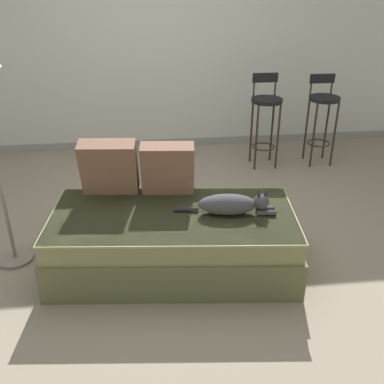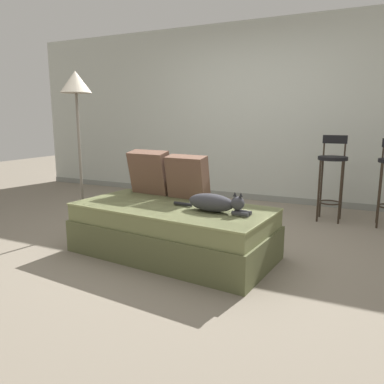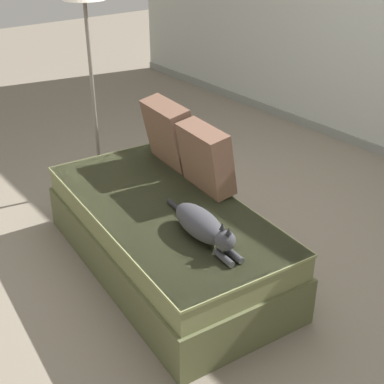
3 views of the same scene
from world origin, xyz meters
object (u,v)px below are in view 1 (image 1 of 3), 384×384
at_px(couch, 174,240).
at_px(cat, 232,204).
at_px(throw_pillow_middle, 168,169).
at_px(bar_stool_near_window, 266,112).
at_px(throw_pillow_corner, 109,167).
at_px(bar_stool_by_doorway, 322,110).

bearing_deg(couch, cat, -5.43).
distance_m(couch, throw_pillow_middle, 0.55).
bearing_deg(bar_stool_near_window, throw_pillow_middle, -127.73).
xyz_separation_m(couch, throw_pillow_corner, (-0.46, 0.38, 0.45)).
xyz_separation_m(throw_pillow_corner, throw_pillow_middle, (0.45, -0.05, -0.01)).
bearing_deg(couch, bar_stool_by_doorway, 45.67).
xyz_separation_m(couch, bar_stool_by_doorway, (1.82, 1.86, 0.40)).
height_order(throw_pillow_corner, bar_stool_near_window, bar_stool_near_window).
bearing_deg(bar_stool_by_doorway, cat, -126.30).
bearing_deg(throw_pillow_corner, throw_pillow_middle, -5.78).
height_order(cat, bar_stool_by_doorway, bar_stool_by_doorway).
xyz_separation_m(couch, cat, (0.42, -0.04, 0.30)).
relative_size(couch, bar_stool_by_doorway, 1.88).
xyz_separation_m(throw_pillow_middle, cat, (0.43, -0.38, -0.14)).
bearing_deg(bar_stool_by_doorway, couch, -134.33).
height_order(couch, cat, cat).
relative_size(throw_pillow_corner, bar_stool_near_window, 0.44).
bearing_deg(throw_pillow_corner, couch, -39.81).
height_order(throw_pillow_middle, bar_stool_near_window, bar_stool_near_window).
relative_size(throw_pillow_middle, cat, 0.57).
bearing_deg(couch, throw_pillow_middle, 91.89).
xyz_separation_m(couch, throw_pillow_middle, (-0.01, 0.34, 0.44)).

